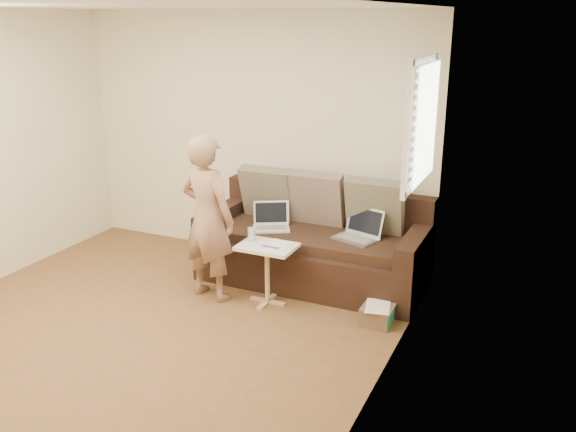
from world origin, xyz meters
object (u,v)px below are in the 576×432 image
Objects in this scene: laptop_white at (271,229)px; sofa at (313,241)px; person at (208,218)px; drinking_glass at (252,234)px; side_table at (267,274)px; laptop_silver at (355,240)px; striped_box at (377,315)px.

sofa is at bearing -14.43° from laptop_white.
drinking_glass is (0.37, 0.15, -0.15)m from person.
person is 2.75× the size of side_table.
sofa is 1.10m from person.
drinking_glass is at bearing -115.89° from laptop_white.
sofa is 0.43m from laptop_white.
side_table is 0.39m from drinking_glass.
person is 0.75m from side_table.
laptop_silver is 1.12× the size of laptop_white.
side_table is at bearing -107.33° from sofa.
striped_box is (1.05, 0.02, -0.20)m from side_table.
striped_box is at bearing -35.61° from sofa.
side_table is at bearing -16.13° from drinking_glass.
person is at bearing -169.67° from side_table.
laptop_white is at bearing 111.92° from side_table.
person is at bearing -135.72° from sofa.
laptop_silver is at bearing -24.83° from laptop_white.
side_table is at bearing -179.11° from striped_box.
person is at bearing -157.35° from drinking_glass.
sofa reaches higher than side_table.
person reaches higher than striped_box.
sofa reaches higher than drinking_glass.
sofa is at bearing 144.39° from striped_box.
person is (-0.34, -0.62, 0.26)m from laptop_white.
laptop_white is 1.42m from striped_box.
laptop_white is 0.75m from person.
laptop_silver is at bearing -140.07° from person.
sofa is 0.67m from side_table.
person reaches higher than drinking_glass.
laptop_silver is at bearing -5.39° from sofa.
laptop_white is (-0.85, -0.06, 0.00)m from laptop_silver.
striped_box is (1.23, -0.04, -0.54)m from drinking_glass.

